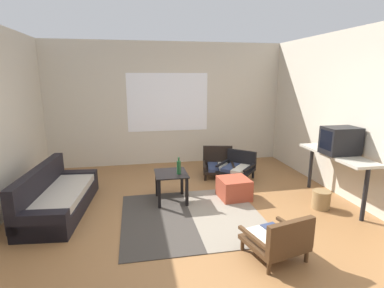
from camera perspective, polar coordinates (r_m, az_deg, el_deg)
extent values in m
plane|color=olive|center=(4.25, 0.56, -14.92)|extent=(7.80, 7.80, 0.00)
cube|color=beige|center=(6.81, -4.66, 7.56)|extent=(5.60, 0.12, 2.70)
cube|color=white|center=(6.74, -4.60, 7.91)|extent=(1.79, 0.01, 1.28)
cube|color=beige|center=(5.28, 29.49, 4.38)|extent=(0.12, 6.60, 2.70)
cube|color=#38332D|center=(4.36, -6.61, -14.13)|extent=(0.99, 1.87, 0.01)
cube|color=gray|center=(4.53, 6.31, -13.04)|extent=(0.99, 1.87, 0.01)
cube|color=black|center=(4.94, -23.55, -10.40)|extent=(0.87, 1.85, 0.24)
cube|color=#B2A899|center=(4.87, -23.39, -8.60)|extent=(0.75, 1.66, 0.10)
cube|color=black|center=(4.94, -27.04, -7.27)|extent=(0.32, 1.79, 0.56)
cube|color=black|center=(5.63, -21.13, -6.62)|extent=(0.71, 0.25, 0.37)
cube|color=black|center=(4.23, -27.02, -13.78)|extent=(0.71, 0.25, 0.37)
cube|color=black|center=(4.77, -4.02, -5.61)|extent=(0.50, 0.56, 0.02)
cube|color=black|center=(5.05, -6.72, -7.46)|extent=(0.04, 0.04, 0.46)
cube|color=black|center=(5.10, -1.93, -7.18)|extent=(0.04, 0.04, 0.46)
cube|color=black|center=(4.61, -6.25, -9.49)|extent=(0.04, 0.04, 0.46)
cube|color=black|center=(4.66, -0.99, -9.16)|extent=(0.04, 0.04, 0.46)
cylinder|color=black|center=(5.84, 7.72, -6.39)|extent=(0.04, 0.04, 0.12)
cylinder|color=black|center=(5.81, 2.58, -6.41)|extent=(0.04, 0.04, 0.12)
cylinder|color=black|center=(6.33, 7.19, -4.84)|extent=(0.04, 0.04, 0.12)
cylinder|color=black|center=(6.30, 2.47, -4.85)|extent=(0.04, 0.04, 0.12)
cube|color=black|center=(6.04, 5.01, -4.82)|extent=(0.71, 0.71, 0.05)
cube|color=silver|center=(6.01, 6.03, -4.38)|extent=(0.31, 0.57, 0.06)
cube|color=#2D3856|center=(5.99, 4.03, -4.38)|extent=(0.31, 0.57, 0.06)
cube|color=black|center=(6.23, 4.88, -2.14)|extent=(0.60, 0.19, 0.39)
cube|color=black|center=(6.03, 7.69, -3.77)|extent=(0.17, 0.59, 0.04)
cube|color=black|center=(5.99, 2.35, -3.77)|extent=(0.17, 0.59, 0.04)
cylinder|color=#472D19|center=(3.71, 9.57, -18.32)|extent=(0.04, 0.04, 0.14)
cylinder|color=#472D19|center=(3.98, 15.87, -16.34)|extent=(0.04, 0.04, 0.14)
cylinder|color=#472D19|center=(3.39, 14.42, -21.91)|extent=(0.04, 0.04, 0.14)
cylinder|color=#472D19|center=(3.69, 20.94, -19.31)|extent=(0.04, 0.04, 0.14)
cube|color=#472D19|center=(3.63, 15.31, -17.63)|extent=(0.70, 0.68, 0.05)
cube|color=beige|center=(3.56, 13.82, -17.19)|extent=(0.30, 0.53, 0.06)
cube|color=#2D3856|center=(3.68, 16.44, -16.32)|extent=(0.30, 0.53, 0.06)
cube|color=#472D19|center=(3.38, 18.32, -16.46)|extent=(0.58, 0.20, 0.35)
cube|color=#472D19|center=(3.43, 11.75, -17.21)|extent=(0.17, 0.56, 0.04)
cube|color=#472D19|center=(3.74, 18.76, -14.93)|extent=(0.17, 0.56, 0.04)
cylinder|color=black|center=(5.60, 9.72, -7.14)|extent=(0.04, 0.04, 0.16)
cylinder|color=black|center=(5.79, 4.98, -6.30)|extent=(0.04, 0.04, 0.16)
cylinder|color=black|center=(6.05, 11.55, -5.66)|extent=(0.04, 0.04, 0.16)
cylinder|color=black|center=(6.23, 7.10, -4.94)|extent=(0.04, 0.04, 0.16)
cube|color=black|center=(5.88, 8.37, -5.02)|extent=(0.84, 0.84, 0.05)
cube|color=beige|center=(5.81, 9.26, -4.71)|extent=(0.51, 0.53, 0.06)
cube|color=#2D3856|center=(5.89, 7.38, -4.41)|extent=(0.51, 0.53, 0.06)
cube|color=black|center=(6.07, 9.42, -2.68)|extent=(0.49, 0.45, 0.32)
cube|color=black|center=(5.75, 10.95, -4.34)|extent=(0.43, 0.47, 0.04)
cube|color=black|center=(5.95, 5.96, -3.57)|extent=(0.43, 0.47, 0.04)
cube|color=#993D28|center=(5.02, 7.98, -8.37)|extent=(0.50, 0.50, 0.34)
cube|color=#B2AD9E|center=(5.16, 25.89, -1.79)|extent=(0.44, 1.42, 0.04)
cylinder|color=black|center=(4.79, 30.06, -8.37)|extent=(0.06, 0.06, 0.77)
cylinder|color=black|center=(5.77, 21.67, -4.09)|extent=(0.06, 0.06, 0.77)
cube|color=black|center=(5.07, 26.44, 0.58)|extent=(0.51, 0.36, 0.42)
cube|color=black|center=(4.92, 24.18, 0.70)|extent=(0.01, 0.28, 0.29)
cylinder|color=brown|center=(5.36, 24.19, 0.36)|extent=(0.20, 0.20, 0.23)
cylinder|color=brown|center=(5.33, 24.35, 2.10)|extent=(0.09, 0.09, 0.10)
cylinder|color=#194723|center=(4.68, -2.52, -4.50)|extent=(0.07, 0.07, 0.21)
cylinder|color=#194723|center=(4.64, -2.54, -2.93)|extent=(0.03, 0.03, 0.06)
cylinder|color=olive|center=(5.03, 23.38, -9.70)|extent=(0.27, 0.27, 0.28)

